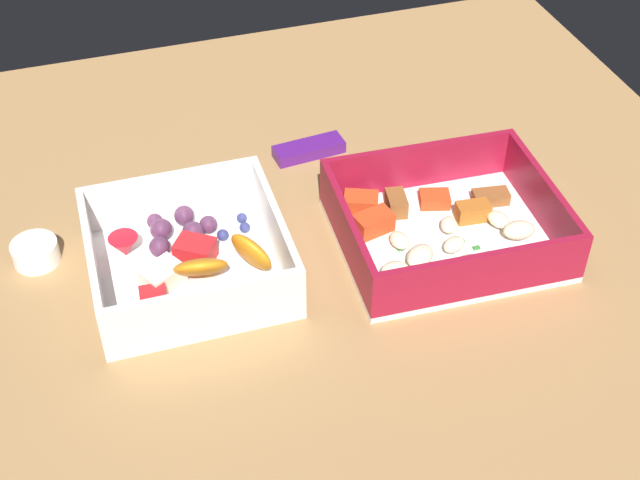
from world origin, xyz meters
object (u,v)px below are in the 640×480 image
at_px(candy_bar, 309,149).
at_px(fruit_bowl, 189,258).
at_px(pasta_container, 443,228).
at_px(paper_cup_liner, 35,252).

bearing_deg(candy_bar, fruit_bowl, -137.79).
height_order(pasta_container, fruit_bowl, fruit_bowl).
relative_size(fruit_bowl, paper_cup_liner, 4.06).
bearing_deg(pasta_container, paper_cup_liner, 169.22).
distance_m(pasta_container, fruit_bowl, 0.22).
bearing_deg(pasta_container, fruit_bowl, 175.90).
height_order(pasta_container, candy_bar, pasta_container).
xyz_separation_m(pasta_container, candy_bar, (-0.07, 0.16, -0.01)).
height_order(fruit_bowl, paper_cup_liner, fruit_bowl).
bearing_deg(fruit_bowl, paper_cup_liner, 155.42).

